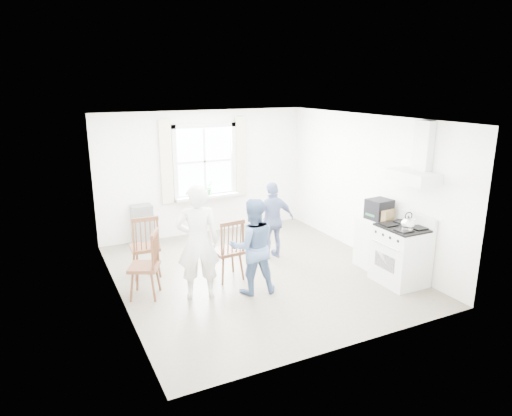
{
  "coord_description": "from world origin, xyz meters",
  "views": [
    {
      "loc": [
        -3.19,
        -6.46,
        3.15
      ],
      "look_at": [
        0.08,
        0.2,
        1.09
      ],
      "focal_mm": 32.0,
      "sensor_mm": 36.0,
      "label": 1
    }
  ],
  "objects_px": {
    "windsor_chair_c": "(151,257)",
    "person_left": "(198,242)",
    "windsor_chair_a": "(145,240)",
    "stereo_stack": "(379,209)",
    "person_right": "(273,220)",
    "person_mid": "(252,246)",
    "gas_stove": "(401,254)",
    "windsor_chair_b": "(231,244)",
    "low_cabinet": "(375,242)"
  },
  "relations": [
    {
      "from": "person_right",
      "to": "person_left",
      "type": "bearing_deg",
      "value": 29.36
    },
    {
      "from": "stereo_stack",
      "to": "windsor_chair_b",
      "type": "xyz_separation_m",
      "value": [
        -2.48,
        0.62,
        -0.43
      ]
    },
    {
      "from": "low_cabinet",
      "to": "person_mid",
      "type": "relative_size",
      "value": 0.6
    },
    {
      "from": "gas_stove",
      "to": "person_right",
      "type": "distance_m",
      "value": 2.32
    },
    {
      "from": "stereo_stack",
      "to": "windsor_chair_c",
      "type": "bearing_deg",
      "value": 170.46
    },
    {
      "from": "person_right",
      "to": "windsor_chair_c",
      "type": "bearing_deg",
      "value": 15.54
    },
    {
      "from": "gas_stove",
      "to": "stereo_stack",
      "type": "relative_size",
      "value": 2.7
    },
    {
      "from": "windsor_chair_c",
      "to": "stereo_stack",
      "type": "bearing_deg",
      "value": -9.54
    },
    {
      "from": "windsor_chair_c",
      "to": "windsor_chair_b",
      "type": "bearing_deg",
      "value": -0.75
    },
    {
      "from": "windsor_chair_c",
      "to": "person_left",
      "type": "height_order",
      "value": "person_left"
    },
    {
      "from": "gas_stove",
      "to": "person_right",
      "type": "xyz_separation_m",
      "value": [
        -1.32,
        1.89,
        0.23
      ]
    },
    {
      "from": "windsor_chair_c",
      "to": "person_mid",
      "type": "distance_m",
      "value": 1.52
    },
    {
      "from": "person_left",
      "to": "windsor_chair_a",
      "type": "bearing_deg",
      "value": -46.43
    },
    {
      "from": "gas_stove",
      "to": "windsor_chair_b",
      "type": "height_order",
      "value": "gas_stove"
    },
    {
      "from": "person_mid",
      "to": "windsor_chair_b",
      "type": "bearing_deg",
      "value": -63.3
    },
    {
      "from": "gas_stove",
      "to": "windsor_chair_b",
      "type": "distance_m",
      "value": 2.74
    },
    {
      "from": "stereo_stack",
      "to": "windsor_chair_c",
      "type": "relative_size",
      "value": 0.4
    },
    {
      "from": "gas_stove",
      "to": "person_left",
      "type": "relative_size",
      "value": 0.64
    },
    {
      "from": "gas_stove",
      "to": "low_cabinet",
      "type": "xyz_separation_m",
      "value": [
        0.07,
        0.7,
        -0.03
      ]
    },
    {
      "from": "stereo_stack",
      "to": "person_mid",
      "type": "height_order",
      "value": "person_mid"
    },
    {
      "from": "gas_stove",
      "to": "person_right",
      "type": "relative_size",
      "value": 0.79
    },
    {
      "from": "low_cabinet",
      "to": "person_mid",
      "type": "distance_m",
      "value": 2.37
    },
    {
      "from": "stereo_stack",
      "to": "person_right",
      "type": "distance_m",
      "value": 1.89
    },
    {
      "from": "windsor_chair_a",
      "to": "windsor_chair_b",
      "type": "xyz_separation_m",
      "value": [
        1.2,
        -0.73,
        -0.02
      ]
    },
    {
      "from": "stereo_stack",
      "to": "windsor_chair_a",
      "type": "bearing_deg",
      "value": 159.85
    },
    {
      "from": "gas_stove",
      "to": "person_left",
      "type": "distance_m",
      "value": 3.24
    },
    {
      "from": "windsor_chair_b",
      "to": "windsor_chair_c",
      "type": "bearing_deg",
      "value": 179.25
    },
    {
      "from": "gas_stove",
      "to": "stereo_stack",
      "type": "bearing_deg",
      "value": 85.34
    },
    {
      "from": "stereo_stack",
      "to": "person_right",
      "type": "bearing_deg",
      "value": 137.67
    },
    {
      "from": "person_right",
      "to": "gas_stove",
      "type": "bearing_deg",
      "value": 126.0
    },
    {
      "from": "gas_stove",
      "to": "stereo_stack",
      "type": "distance_m",
      "value": 0.87
    },
    {
      "from": "windsor_chair_b",
      "to": "windsor_chair_c",
      "type": "relative_size",
      "value": 1.01
    },
    {
      "from": "person_mid",
      "to": "person_right",
      "type": "relative_size",
      "value": 1.05
    },
    {
      "from": "gas_stove",
      "to": "low_cabinet",
      "type": "bearing_deg",
      "value": 84.32
    },
    {
      "from": "windsor_chair_c",
      "to": "windsor_chair_a",
      "type": "bearing_deg",
      "value": 83.29
    },
    {
      "from": "gas_stove",
      "to": "windsor_chair_a",
      "type": "relative_size",
      "value": 1.04
    },
    {
      "from": "stereo_stack",
      "to": "windsor_chair_b",
      "type": "distance_m",
      "value": 2.59
    },
    {
      "from": "windsor_chair_a",
      "to": "windsor_chair_b",
      "type": "bearing_deg",
      "value": -31.46
    },
    {
      "from": "windsor_chair_c",
      "to": "person_right",
      "type": "xyz_separation_m",
      "value": [
        2.39,
        0.62,
        0.08
      ]
    },
    {
      "from": "gas_stove",
      "to": "low_cabinet",
      "type": "distance_m",
      "value": 0.7
    },
    {
      "from": "windsor_chair_a",
      "to": "person_mid",
      "type": "height_order",
      "value": "person_mid"
    },
    {
      "from": "windsor_chair_b",
      "to": "person_right",
      "type": "distance_m",
      "value": 1.28
    },
    {
      "from": "gas_stove",
      "to": "person_left",
      "type": "xyz_separation_m",
      "value": [
        -3.08,
        0.94,
        0.39
      ]
    },
    {
      "from": "person_right",
      "to": "stereo_stack",
      "type": "bearing_deg",
      "value": 138.79
    },
    {
      "from": "windsor_chair_a",
      "to": "windsor_chair_c",
      "type": "xyz_separation_m",
      "value": [
        -0.08,
        -0.72,
        -0.02
      ]
    },
    {
      "from": "stereo_stack",
      "to": "person_right",
      "type": "xyz_separation_m",
      "value": [
        -1.37,
        1.25,
        -0.36
      ]
    },
    {
      "from": "windsor_chair_b",
      "to": "windsor_chair_c",
      "type": "xyz_separation_m",
      "value": [
        -1.28,
        0.02,
        -0.01
      ]
    },
    {
      "from": "windsor_chair_b",
      "to": "person_right",
      "type": "bearing_deg",
      "value": 29.71
    },
    {
      "from": "stereo_stack",
      "to": "gas_stove",
      "type": "bearing_deg",
      "value": -94.66
    },
    {
      "from": "person_mid",
      "to": "low_cabinet",
      "type": "bearing_deg",
      "value": -169.55
    }
  ]
}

